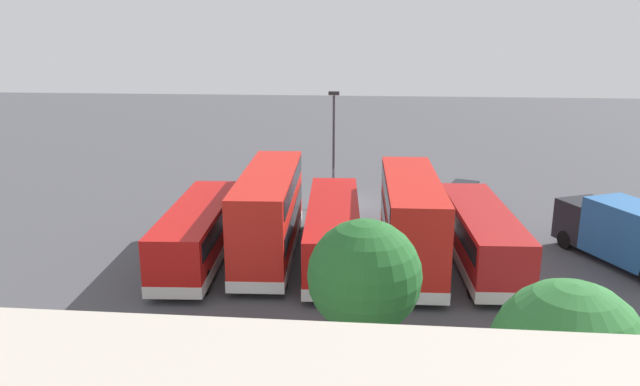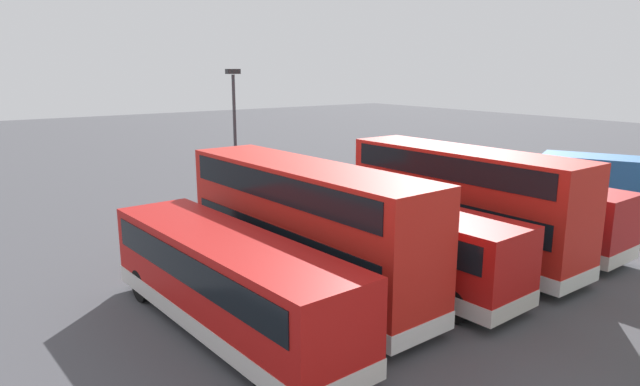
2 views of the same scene
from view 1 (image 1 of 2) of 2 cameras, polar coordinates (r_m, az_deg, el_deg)
name	(u,v)px [view 1 (image 1 of 2)]	position (r m, az deg, el deg)	size (l,w,h in m)	color
ground_plane	(347,204)	(40.97, 2.56, -1.02)	(140.00, 140.00, 0.00)	#47474C
bus_single_deck_near_end	(481,235)	(30.89, 15.10, -3.88)	(3.08, 10.61, 2.95)	#A51919
bus_double_decker_second	(411,220)	(29.80, 8.65, -2.54)	(2.86, 10.34, 4.55)	red
bus_single_deck_third	(333,230)	(30.57, 1.27, -3.53)	(3.26, 11.64, 2.95)	#B71411
bus_double_decker_fourth	(269,212)	(30.90, -4.85, -1.77)	(3.11, 10.99, 4.55)	red
bus_single_deck_fifth	(199,231)	(30.96, -11.50, -3.61)	(3.22, 10.63, 2.95)	#B71411
box_truck_blue	(628,233)	(33.57, 27.25, -3.40)	(5.39, 7.86, 3.20)	#235999
car_hatchback_silver	(462,195)	(41.63, 13.41, -0.16)	(3.20, 4.71, 1.43)	#1E479E
lamp_post_tall	(334,139)	(39.78, 1.31, 5.15)	(0.70, 0.30, 7.63)	#38383D
tree_leftmost	(364,277)	(18.58, 4.25, -7.95)	(3.54, 3.54, 5.95)	#4C3823
tree_midright	(568,357)	(16.50, 22.52, -14.25)	(3.89, 3.89, 5.61)	#4C3823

